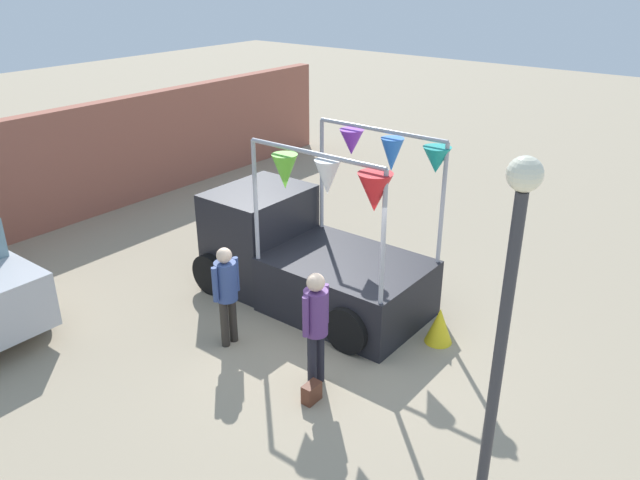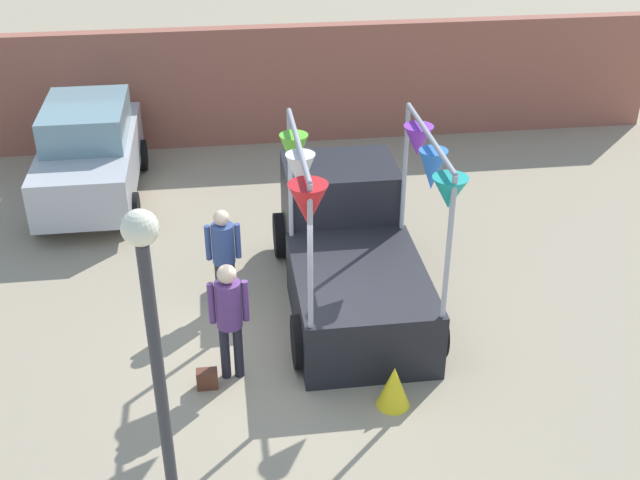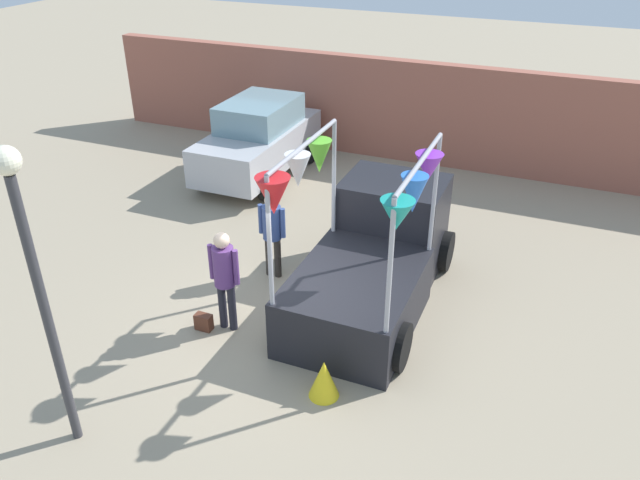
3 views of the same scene
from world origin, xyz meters
The scene contains 8 objects.
ground_plane centered at (0.00, 0.00, 0.00)m, with size 60.00×60.00×0.00m, color gray.
vendor_truck centered at (0.96, 1.37, 0.86)m, with size 2.33×4.10×3.07m.
person_customer centered at (-0.94, -0.48, 1.07)m, with size 0.53×0.34×1.77m.
person_vendor centered at (-0.96, 1.25, 1.00)m, with size 0.53×0.34×1.66m.
handbag centered at (-1.29, -0.68, 0.14)m, with size 0.28×0.16×0.28m, color #592D1E.
street_lamp centered at (-1.60, -3.30, 2.63)m, with size 0.32×0.32×4.05m.
brick_boundary_wall centered at (0.00, 7.85, 1.30)m, with size 18.00×0.36×2.60m, color #9E5947.
folded_kite_bundle_sunflower centered at (1.11, -1.35, 0.30)m, with size 0.44×0.44×0.60m, color yellow.
Camera 1 is at (-6.69, -5.06, 5.55)m, focal length 35.00 mm.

